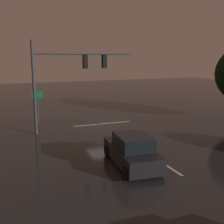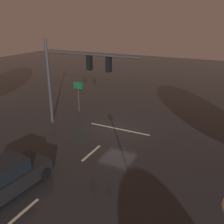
# 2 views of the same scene
# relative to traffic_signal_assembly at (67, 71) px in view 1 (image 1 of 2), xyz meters

# --- Properties ---
(ground_plane) EXTENTS (80.00, 80.00, 0.00)m
(ground_plane) POSITION_rel_traffic_signal_assembly_xyz_m (-3.13, -1.02, -4.50)
(ground_plane) COLOR #232326
(traffic_signal_assembly) EXTENTS (7.66, 0.47, 6.71)m
(traffic_signal_assembly) POSITION_rel_traffic_signal_assembly_xyz_m (0.00, 0.00, 0.00)
(traffic_signal_assembly) COLOR #383A3D
(traffic_signal_assembly) RESTS_ON ground_plane
(lane_dash_far) EXTENTS (0.16, 2.20, 0.01)m
(lane_dash_far) POSITION_rel_traffic_signal_assembly_xyz_m (-3.13, 2.98, -4.50)
(lane_dash_far) COLOR beige
(lane_dash_far) RESTS_ON ground_plane
(lane_dash_mid) EXTENTS (0.16, 2.20, 0.01)m
(lane_dash_mid) POSITION_rel_traffic_signal_assembly_xyz_m (-3.13, 8.98, -4.50)
(lane_dash_mid) COLOR beige
(lane_dash_mid) RESTS_ON ground_plane
(stop_bar) EXTENTS (5.00, 0.16, 0.01)m
(stop_bar) POSITION_rel_traffic_signal_assembly_xyz_m (-3.13, -1.19, -4.50)
(stop_bar) COLOR beige
(stop_bar) RESTS_ON ground_plane
(car_approaching) EXTENTS (2.21, 4.48, 1.70)m
(car_approaching) POSITION_rel_traffic_signal_assembly_xyz_m (-1.41, 8.08, -3.70)
(car_approaching) COLOR black
(car_approaching) RESTS_ON ground_plane
(route_sign) EXTENTS (0.90, 0.10, 2.81)m
(route_sign) POSITION_rel_traffic_signal_assembly_xyz_m (1.88, -3.13, -2.47)
(route_sign) COLOR #383A3D
(route_sign) RESTS_ON ground_plane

